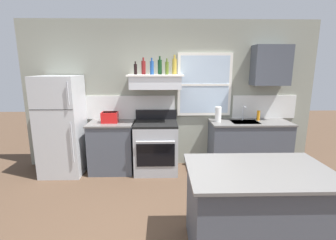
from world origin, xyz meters
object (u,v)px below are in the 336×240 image
Objects in this scene: refrigerator at (62,126)px; stove_range at (156,146)px; bottle_balsamic_dark at (136,69)px; paper_towel_roll at (218,114)px; bottle_blue_liqueur at (152,68)px; bottle_olive_oil_square at (167,68)px; toaster at (110,117)px; bottle_champagne_gold_foil at (174,66)px; dish_soap_bottle at (258,116)px; kitchen_island at (256,211)px; bottle_red_label_wine at (144,67)px; bottle_dark_green_wine at (160,67)px.

refrigerator reaches higher than stove_range.
bottle_balsamic_dark is 0.83× the size of paper_towel_roll.
refrigerator is 2.77m from paper_towel_roll.
bottle_blue_liqueur reaches higher than bottle_balsamic_dark.
bottle_olive_oil_square is (0.20, 0.05, 1.39)m from stove_range.
toaster is (0.84, 0.04, 0.14)m from refrigerator.
bottle_balsamic_dark is (1.31, 0.11, 0.97)m from refrigerator.
stove_range is 1.47m from bottle_champagne_gold_foil.
dish_soap_bottle reaches higher than kitchen_island.
bottle_champagne_gold_foil reaches higher than dish_soap_bottle.
toaster is at bearing 178.58° from stove_range.
bottle_red_label_wine reaches higher than stove_range.
bottle_champagne_gold_foil is 1.15m from paper_towel_roll.
paper_towel_roll is at bearing -172.57° from dish_soap_bottle.
refrigerator is at bearing -173.50° from bottle_red_label_wine.
refrigerator is 6.42× the size of bottle_olive_oil_square.
kitchen_island is (1.87, -2.06, -0.55)m from toaster.
kitchen_island is at bearing -110.67° from dish_soap_bottle.
bottle_blue_liqueur is at bearing -152.90° from bottle_dark_green_wine.
bottle_olive_oil_square is 0.19× the size of kitchen_island.
bottle_red_label_wine is 2.26m from dish_soap_bottle.
paper_towel_roll reaches higher than stove_range.
refrigerator is at bearing 143.24° from kitchen_island.
bottle_balsamic_dark is at bearing 176.55° from bottle_olive_oil_square.
toaster is 2.84m from kitchen_island.
bottle_balsamic_dark reaches higher than toaster.
bottle_olive_oil_square is at bearing 14.95° from stove_range.
bottle_blue_liqueur is 0.20× the size of kitchen_island.
dish_soap_bottle is (1.80, 0.02, -0.88)m from bottle_dark_green_wine.
refrigerator reaches higher than toaster.
stove_range is 0.78× the size of kitchen_island.
bottle_champagne_gold_foil is (0.33, 0.14, 1.42)m from stove_range.
bottle_champagne_gold_foil reaches higher than kitchen_island.
dish_soap_bottle is (2.22, 0.05, -0.84)m from bottle_balsamic_dark.
bottle_balsamic_dark is 2.90m from kitchen_island.
bottle_dark_green_wine reaches higher than toaster.
kitchen_island is (-0.06, -2.08, -0.59)m from paper_towel_roll.
bottle_dark_green_wine is 2.77m from kitchen_island.
bottle_dark_green_wine is 0.14m from bottle_olive_oil_square.
refrigerator is 5.59× the size of bottle_dark_green_wine.
bottle_olive_oil_square is at bearing 112.25° from kitchen_island.
stove_range is 3.26× the size of bottle_champagne_gold_foil.
bottle_dark_green_wine is at bearing -179.38° from dish_soap_bottle.
bottle_blue_liqueur reaches higher than paper_towel_roll.
bottle_balsamic_dark is at bearing 123.29° from kitchen_island.
stove_range is 1.42m from bottle_dark_green_wine.
bottle_champagne_gold_foil reaches higher than bottle_olive_oil_square.
bottle_red_label_wine is at bearing 11.37° from toaster.
bottle_dark_green_wine is (0.42, 0.03, 0.04)m from bottle_balsamic_dark.
stove_range is 3.87× the size of bottle_blue_liqueur.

